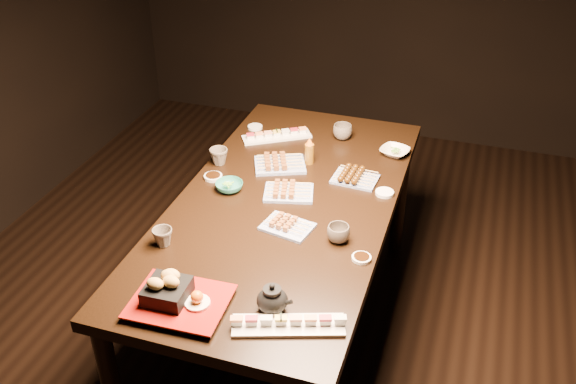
# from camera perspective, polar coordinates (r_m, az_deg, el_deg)

# --- Properties ---
(ground) EXTENTS (5.00, 5.00, 0.00)m
(ground) POSITION_cam_1_polar(r_m,az_deg,el_deg) (3.01, 0.88, -15.72)
(ground) COLOR black
(ground) RESTS_ON ground
(dining_table) EXTENTS (0.91, 1.81, 0.75)m
(dining_table) POSITION_cam_1_polar(r_m,az_deg,el_deg) (2.95, -0.30, -7.00)
(dining_table) COLOR black
(dining_table) RESTS_ON ground
(sushi_platter_near) EXTENTS (0.38, 0.21, 0.04)m
(sushi_platter_near) POSITION_cam_1_polar(r_m,az_deg,el_deg) (2.12, 0.04, -11.47)
(sushi_platter_near) COLOR white
(sushi_platter_near) RESTS_ON dining_table
(sushi_platter_far) EXTENTS (0.34, 0.26, 0.04)m
(sushi_platter_far) POSITION_cam_1_polar(r_m,az_deg,el_deg) (3.22, -1.01, 5.17)
(sushi_platter_far) COLOR white
(sushi_platter_far) RESTS_ON dining_table
(yakitori_plate_center) EXTENTS (0.24, 0.20, 0.05)m
(yakitori_plate_center) POSITION_cam_1_polar(r_m,az_deg,el_deg) (2.76, 0.06, 0.26)
(yakitori_plate_center) COLOR #828EB6
(yakitori_plate_center) RESTS_ON dining_table
(yakitori_plate_right) EXTENTS (0.22, 0.18, 0.05)m
(yakitori_plate_right) POSITION_cam_1_polar(r_m,az_deg,el_deg) (2.55, -0.06, -2.78)
(yakitori_plate_right) COLOR #828EB6
(yakitori_plate_right) RESTS_ON dining_table
(yakitori_plate_left) EXTENTS (0.28, 0.24, 0.06)m
(yakitori_plate_left) POSITION_cam_1_polar(r_m,az_deg,el_deg) (2.96, -0.72, 2.78)
(yakitori_plate_left) COLOR #828EB6
(yakitori_plate_left) RESTS_ON dining_table
(tsukune_plate) EXTENTS (0.21, 0.16, 0.05)m
(tsukune_plate) POSITION_cam_1_polar(r_m,az_deg,el_deg) (2.88, 6.00, 1.47)
(tsukune_plate) COLOR #828EB6
(tsukune_plate) RESTS_ON dining_table
(edamame_bowl_green) EXTENTS (0.13, 0.13, 0.04)m
(edamame_bowl_green) POSITION_cam_1_polar(r_m,az_deg,el_deg) (2.80, -5.24, 0.50)
(edamame_bowl_green) COLOR #287D69
(edamame_bowl_green) RESTS_ON dining_table
(edamame_bowl_cream) EXTENTS (0.16, 0.16, 0.03)m
(edamame_bowl_cream) POSITION_cam_1_polar(r_m,az_deg,el_deg) (3.11, 9.47, 3.56)
(edamame_bowl_cream) COLOR #FEEBCF
(edamame_bowl_cream) RESTS_ON dining_table
(tempura_tray) EXTENTS (0.33, 0.27, 0.12)m
(tempura_tray) POSITION_cam_1_polar(r_m,az_deg,el_deg) (2.20, -9.67, -8.83)
(tempura_tray) COLOR black
(tempura_tray) RESTS_ON dining_table
(teacup_near_left) EXTENTS (0.09, 0.09, 0.07)m
(teacup_near_left) POSITION_cam_1_polar(r_m,az_deg,el_deg) (2.50, -11.07, -3.96)
(teacup_near_left) COLOR brown
(teacup_near_left) RESTS_ON dining_table
(teacup_mid_right) EXTENTS (0.11, 0.11, 0.07)m
(teacup_mid_right) POSITION_cam_1_polar(r_m,az_deg,el_deg) (2.48, 4.50, -3.70)
(teacup_mid_right) COLOR brown
(teacup_mid_right) RESTS_ON dining_table
(teacup_far_left) EXTENTS (0.11, 0.11, 0.08)m
(teacup_far_left) POSITION_cam_1_polar(r_m,az_deg,el_deg) (3.00, -6.17, 3.15)
(teacup_far_left) COLOR brown
(teacup_far_left) RESTS_ON dining_table
(teacup_far_right) EXTENTS (0.12, 0.12, 0.08)m
(teacup_far_right) POSITION_cam_1_polar(r_m,az_deg,el_deg) (3.22, 4.86, 5.35)
(teacup_far_right) COLOR brown
(teacup_far_right) RESTS_ON dining_table
(teapot) EXTENTS (0.13, 0.13, 0.11)m
(teapot) POSITION_cam_1_polar(r_m,az_deg,el_deg) (2.17, -1.41, -9.35)
(teapot) COLOR black
(teapot) RESTS_ON dining_table
(condiment_bottle) EXTENTS (0.04, 0.04, 0.13)m
(condiment_bottle) POSITION_cam_1_polar(r_m,az_deg,el_deg) (2.98, 1.90, 3.71)
(condiment_bottle) COLOR brown
(condiment_bottle) RESTS_ON dining_table
(sauce_dish_west) EXTENTS (0.09, 0.09, 0.01)m
(sauce_dish_west) POSITION_cam_1_polar(r_m,az_deg,el_deg) (2.90, -6.67, 1.36)
(sauce_dish_west) COLOR white
(sauce_dish_west) RESTS_ON dining_table
(sauce_dish_east) EXTENTS (0.09, 0.09, 0.01)m
(sauce_dish_east) POSITION_cam_1_polar(r_m,az_deg,el_deg) (2.80, 8.58, -0.07)
(sauce_dish_east) COLOR white
(sauce_dish_east) RESTS_ON dining_table
(sauce_dish_se) EXTENTS (0.08, 0.08, 0.01)m
(sauce_dish_se) POSITION_cam_1_polar(r_m,az_deg,el_deg) (2.42, 6.55, -5.85)
(sauce_dish_se) COLOR white
(sauce_dish_se) RESTS_ON dining_table
(sauce_dish_nw) EXTENTS (0.09, 0.09, 0.01)m
(sauce_dish_nw) POSITION_cam_1_polar(r_m,az_deg,el_deg) (3.33, -2.94, 5.78)
(sauce_dish_nw) COLOR white
(sauce_dish_nw) RESTS_ON dining_table
(chopsticks_near) EXTENTS (0.20, 0.16, 0.01)m
(chopsticks_near) POSITION_cam_1_polar(r_m,az_deg,el_deg) (2.19, -8.58, -11.01)
(chopsticks_near) COLOR black
(chopsticks_near) RESTS_ON dining_table
(chopsticks_se) EXTENTS (0.19, 0.10, 0.01)m
(chopsticks_se) POSITION_cam_1_polar(r_m,az_deg,el_deg) (2.17, -0.20, -10.92)
(chopsticks_se) COLOR black
(chopsticks_se) RESTS_ON dining_table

